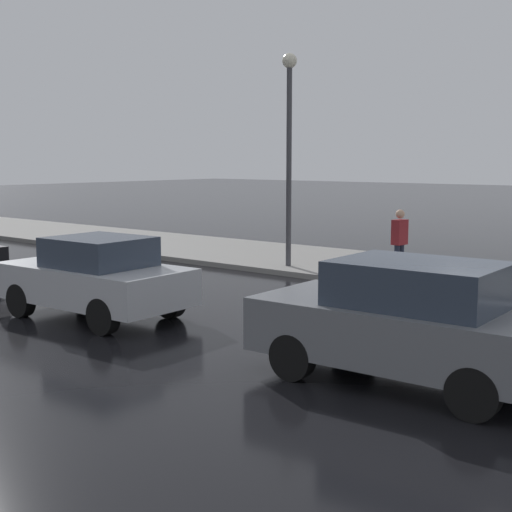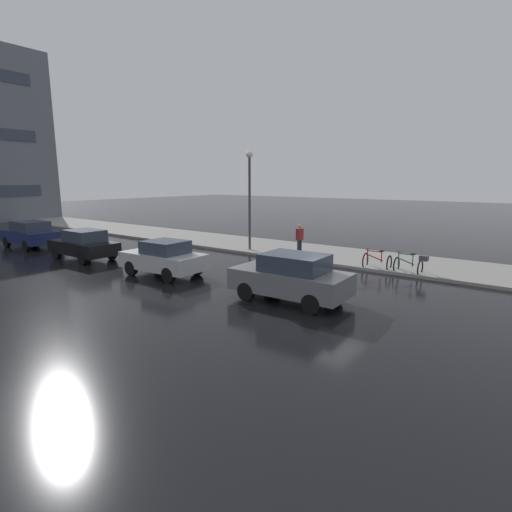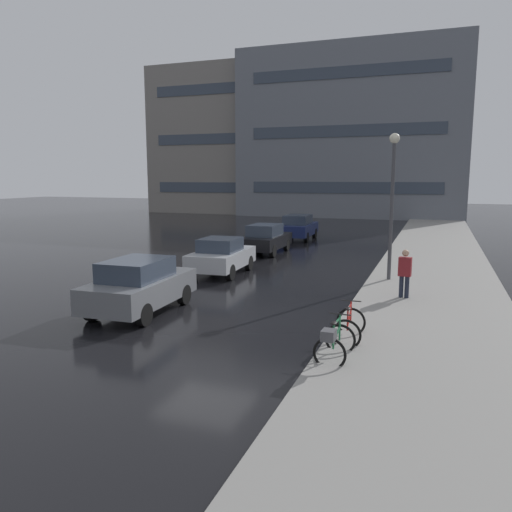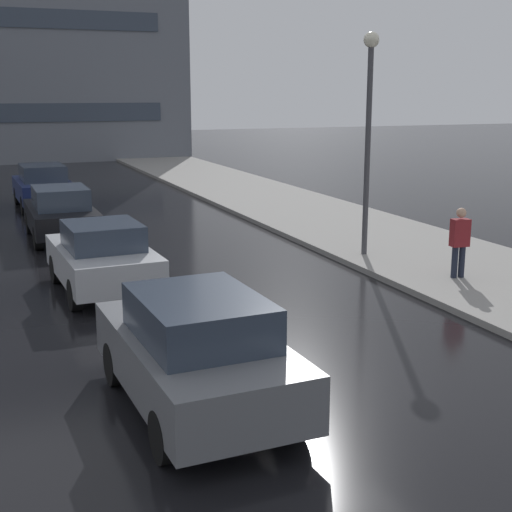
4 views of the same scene
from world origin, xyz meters
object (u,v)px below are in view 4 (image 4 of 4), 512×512
Objects in this scene: pedestrian at (459,241)px; streetlamp at (369,116)px; car_silver at (103,257)px; car_navy at (43,186)px; car_grey at (197,351)px; car_black at (61,213)px.

streetlamp reaches higher than pedestrian.
car_navy is at bearing 90.12° from car_silver.
car_grey reaches higher than car_navy.
car_black is 6.24m from car_navy.
streetlamp reaches higher than car_navy.
car_navy is 16.52m from pedestrian.
car_silver is 0.93× the size of car_navy.
car_navy reaches higher than car_silver.
streetlamp is (-0.74, 2.88, 2.68)m from pedestrian.
streetlamp is at bearing -38.67° from car_black.
car_grey is 0.72× the size of streetlamp.
car_black is 2.34× the size of pedestrian.
car_silver is 2.20× the size of pedestrian.
car_silver is 6.14m from car_black.
car_grey is at bearing -88.76° from car_silver.
car_black is at bearing -90.97° from car_navy.
car_black is 9.35m from streetlamp.
car_navy is (-0.17, 18.76, -0.01)m from car_grey.
car_navy is at bearing 120.09° from streetlamp.
pedestrian is at bearing 28.82° from car_grey.
car_grey is 18.76m from car_navy.
pedestrian is (7.68, -8.44, 0.19)m from car_black.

